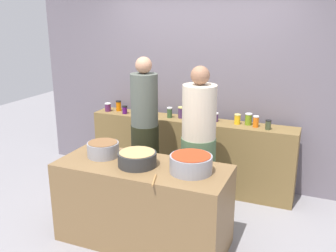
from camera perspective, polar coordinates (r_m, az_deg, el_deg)
name	(u,v)px	position (r m, az deg, el deg)	size (l,w,h in m)	color
ground	(156,226)	(4.30, -1.86, -14.79)	(12.00, 12.00, 0.00)	gray
storefront_wall	(200,72)	(5.08, 4.84, 8.16)	(4.80, 0.12, 3.00)	slate
display_shelf	(190,153)	(5.02, 3.31, -4.14)	(2.70, 0.36, 0.93)	brown
prep_table	(143,204)	(3.86, -3.80, -11.62)	(1.70, 0.70, 0.83)	brown
preserve_jar_0	(108,107)	(5.33, -9.05, 2.83)	(0.09, 0.09, 0.12)	#4F1F4A
preserve_jar_1	(119,106)	(5.33, -7.47, 3.05)	(0.08, 0.08, 0.14)	#CE6107
preserve_jar_2	(125,110)	(5.17, -6.54, 2.46)	(0.07, 0.07, 0.11)	#45115D
preserve_jar_3	(139,110)	(5.12, -4.40, 2.42)	(0.09, 0.09, 0.12)	orange
preserve_jar_4	(152,111)	(5.07, -2.42, 2.30)	(0.07, 0.07, 0.12)	orange
preserve_jar_5	(170,112)	(4.93, 0.24, 2.05)	(0.07, 0.07, 0.14)	#33502C
preserve_jar_6	(181,112)	(4.92, 2.01, 2.07)	(0.08, 0.08, 0.15)	#482C54
preserve_jar_7	(191,116)	(4.83, 3.51, 1.59)	(0.07, 0.07, 0.12)	#225022
preserve_jar_8	(208,115)	(4.86, 6.00, 1.67)	(0.07, 0.07, 0.13)	#57244C
preserve_jar_9	(215,117)	(4.80, 7.08, 1.35)	(0.09, 0.09, 0.11)	#452B5C
preserve_jar_10	(237,119)	(4.73, 10.42, 1.03)	(0.08, 0.08, 0.12)	gold
preserve_jar_11	(248,119)	(4.71, 12.04, 1.03)	(0.09, 0.09, 0.14)	olive
preserve_jar_12	(256,121)	(4.64, 13.12, 0.68)	(0.07, 0.07, 0.14)	orange
preserve_jar_13	(268,125)	(4.58, 14.87, 0.18)	(0.07, 0.07, 0.12)	#39432A
cooking_pot_left	(103,149)	(3.93, -9.76, -3.47)	(0.32, 0.32, 0.15)	gray
cooking_pot_center	(137,159)	(3.65, -4.67, -4.96)	(0.37, 0.37, 0.14)	#2D2D2D
cooking_pot_right	(191,164)	(3.49, 3.48, -5.71)	(0.39, 0.39, 0.17)	gray
wooden_spoon	(154,180)	(3.34, -2.12, -8.16)	(0.02, 0.02, 0.22)	#9E703D
cook_with_tongs	(145,139)	(4.48, -3.50, -1.95)	(0.33, 0.33, 1.78)	black
cook_in_cap	(198,152)	(4.17, 4.59, -3.96)	(0.38, 0.38, 1.73)	#496543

